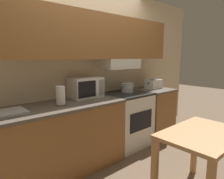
% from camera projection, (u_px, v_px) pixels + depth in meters
% --- Properties ---
extents(ground_plane, '(16.00, 16.00, 0.00)m').
position_uv_depth(ground_plane, '(86.00, 148.00, 3.23)').
color(ground_plane, brown).
extents(wall_back, '(5.54, 0.38, 2.55)m').
position_uv_depth(wall_back, '(87.00, 54.00, 2.95)').
color(wall_back, beige).
rests_on(wall_back, ground_plane).
extents(lower_counter_main, '(1.81, 0.69, 0.88)m').
position_uv_depth(lower_counter_main, '(55.00, 140.00, 2.47)').
color(lower_counter_main, '#936033').
rests_on(lower_counter_main, ground_plane).
extents(lower_counter_right_stub, '(0.62, 0.69, 0.88)m').
position_uv_depth(lower_counter_right_stub, '(152.00, 112.00, 3.74)').
color(lower_counter_right_stub, '#936033').
rests_on(lower_counter_right_stub, ground_plane).
extents(stove_range, '(0.71, 0.65, 0.88)m').
position_uv_depth(stove_range, '(126.00, 119.00, 3.31)').
color(stove_range, white).
rests_on(stove_range, ground_plane).
extents(cooking_pot, '(0.30, 0.22, 0.15)m').
position_uv_depth(cooking_pot, '(127.00, 87.00, 3.32)').
color(cooking_pot, '#B7BABF').
rests_on(cooking_pot, stove_range).
extents(microwave, '(0.46, 0.31, 0.29)m').
position_uv_depth(microwave, '(86.00, 87.00, 2.88)').
color(microwave, white).
rests_on(microwave, lower_counter_main).
extents(toaster, '(0.31, 0.21, 0.17)m').
position_uv_depth(toaster, '(154.00, 84.00, 3.69)').
color(toaster, white).
rests_on(toaster, lower_counter_right_stub).
extents(paper_towel_roll, '(0.13, 0.13, 0.23)m').
position_uv_depth(paper_towel_roll, '(61.00, 96.00, 2.42)').
color(paper_towel_roll, black).
rests_on(paper_towel_roll, lower_counter_main).
extents(dining_table, '(0.90, 0.60, 0.73)m').
position_uv_depth(dining_table, '(202.00, 144.00, 2.00)').
color(dining_table, tan).
rests_on(dining_table, ground_plane).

